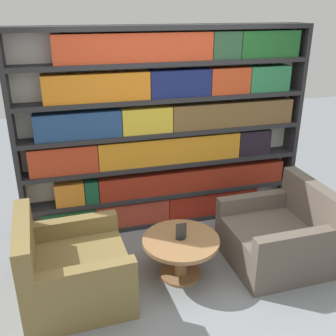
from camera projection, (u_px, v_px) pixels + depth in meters
ground_plane at (205, 293)px, 3.69m from camera, size 14.00×14.00×0.00m
bookshelf at (167, 132)px, 4.51m from camera, size 3.32×0.30×2.31m
armchair_left at (71, 271)px, 3.54m from camera, size 0.98×0.98×0.84m
armchair_right at (279, 237)px, 4.06m from camera, size 0.95×0.95×0.84m
coffee_table at (181, 249)px, 3.83m from camera, size 0.75×0.75×0.42m
table_sign at (181, 232)px, 3.75m from camera, size 0.10×0.06×0.17m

